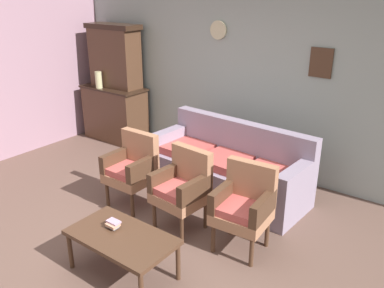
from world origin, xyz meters
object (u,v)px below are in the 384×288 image
at_px(armchair_row_middle, 183,186).
at_px(coffee_table, 122,239).
at_px(side_cabinet, 115,113).
at_px(armchair_by_doorway, 132,167).
at_px(armchair_near_cabinet, 244,204).
at_px(book_stack_on_table, 113,224).
at_px(floral_couch, 228,169).
at_px(vase_on_cabinet, 99,80).

relative_size(armchair_row_middle, coffee_table, 0.90).
distance_m(side_cabinet, armchair_by_doorway, 2.37).
relative_size(side_cabinet, armchair_near_cabinet, 1.28).
bearing_deg(book_stack_on_table, armchair_near_cabinet, 49.96).
distance_m(floral_couch, coffee_table, 1.96).
relative_size(armchair_by_doorway, coffee_table, 0.90).
height_order(armchair_row_middle, coffee_table, armchair_row_middle).
height_order(armchair_row_middle, armchair_near_cabinet, same).
bearing_deg(armchair_by_doorway, armchair_near_cabinet, 0.99).
distance_m(armchair_row_middle, coffee_table, 0.97).
height_order(vase_on_cabinet, book_stack_on_table, vase_on_cabinet).
height_order(armchair_by_doorway, book_stack_on_table, armchair_by_doorway).
bearing_deg(coffee_table, floral_couch, 92.32).
height_order(floral_couch, armchair_near_cabinet, same).
bearing_deg(book_stack_on_table, side_cabinet, 136.59).
height_order(armchair_by_doorway, armchair_near_cabinet, same).
distance_m(armchair_by_doorway, armchair_row_middle, 0.80).
relative_size(floral_couch, book_stack_on_table, 16.23).
xyz_separation_m(side_cabinet, armchair_near_cabinet, (3.39, -1.43, 0.03)).
relative_size(side_cabinet, vase_on_cabinet, 4.16).
xyz_separation_m(vase_on_cabinet, coffee_table, (2.85, -2.27, -0.69)).
height_order(floral_couch, armchair_row_middle, same).
xyz_separation_m(vase_on_cabinet, armchair_row_middle, (2.80, -1.31, -0.57)).
distance_m(armchair_near_cabinet, book_stack_on_table, 1.29).
height_order(vase_on_cabinet, armchair_near_cabinet, vase_on_cabinet).
distance_m(vase_on_cabinet, armchair_by_doorway, 2.44).
relative_size(side_cabinet, armchair_row_middle, 1.28).
bearing_deg(side_cabinet, coffee_table, -42.24).
bearing_deg(side_cabinet, armchair_near_cabinet, -22.95).
relative_size(coffee_table, book_stack_on_table, 7.58).
xyz_separation_m(armchair_by_doorway, armchair_row_middle, (0.80, -0.03, 0.00)).
bearing_deg(book_stack_on_table, armchair_by_doorway, 125.95).
bearing_deg(armchair_by_doorway, coffee_table, -49.72).
xyz_separation_m(floral_couch, armchair_by_doorway, (-0.77, -0.96, 0.17)).
height_order(side_cabinet, book_stack_on_table, side_cabinet).
relative_size(armchair_row_middle, armchair_near_cabinet, 1.00).
bearing_deg(book_stack_on_table, armchair_row_middle, 83.81).
distance_m(coffee_table, book_stack_on_table, 0.18).
height_order(floral_couch, coffee_table, floral_couch).
height_order(vase_on_cabinet, floral_couch, vase_on_cabinet).
bearing_deg(vase_on_cabinet, armchair_by_doorway, -32.49).
bearing_deg(floral_couch, armchair_row_middle, -88.33).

